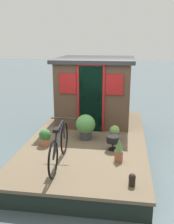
{
  "coord_description": "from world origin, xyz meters",
  "views": [
    {
      "loc": [
        -5.98,
        -0.86,
        2.77
      ],
      "look_at": [
        -0.2,
        0.0,
        1.11
      ],
      "focal_mm": 41.71,
      "sensor_mm": 36.0,
      "label": 1
    }
  ],
  "objects_px": {
    "mooring_bollard": "(132,179)",
    "potted_plant_rosemary": "(119,150)",
    "potted_plant_lavender": "(45,136)",
    "bicycle": "(59,146)",
    "potted_plant_ivy": "(115,133)",
    "potted_plant_geranium": "(86,126)",
    "charcoal_grill": "(113,140)",
    "houseboat_cabin": "(95,89)"
  },
  "relations": [
    {
      "from": "potted_plant_rosemary",
      "to": "mooring_bollard",
      "type": "distance_m",
      "value": 0.92
    },
    {
      "from": "mooring_bollard",
      "to": "potted_plant_rosemary",
      "type": "bearing_deg",
      "value": 15.86
    },
    {
      "from": "houseboat_cabin",
      "to": "potted_plant_lavender",
      "type": "height_order",
      "value": "houseboat_cabin"
    },
    {
      "from": "potted_plant_lavender",
      "to": "potted_plant_rosemary",
      "type": "height_order",
      "value": "potted_plant_rosemary"
    },
    {
      "from": "potted_plant_lavender",
      "to": "potted_plant_ivy",
      "type": "relative_size",
      "value": 1.0
    },
    {
      "from": "potted_plant_lavender",
      "to": "mooring_bollard",
      "type": "bearing_deg",
      "value": -126.53
    },
    {
      "from": "bicycle",
      "to": "potted_plant_ivy",
      "type": "xyz_separation_m",
      "value": [
        1.34,
        -1.0,
        -0.18
      ]
    },
    {
      "from": "houseboat_cabin",
      "to": "potted_plant_geranium",
      "type": "height_order",
      "value": "houseboat_cabin"
    },
    {
      "from": "houseboat_cabin",
      "to": "potted_plant_lavender",
      "type": "bearing_deg",
      "value": 156.68
    },
    {
      "from": "houseboat_cabin",
      "to": "bicycle",
      "type": "distance_m",
      "value": 2.99
    },
    {
      "from": "potted_plant_rosemary",
      "to": "bicycle",
      "type": "bearing_deg",
      "value": 104.34
    },
    {
      "from": "bicycle",
      "to": "potted_plant_lavender",
      "type": "height_order",
      "value": "bicycle"
    },
    {
      "from": "potted_plant_lavender",
      "to": "mooring_bollard",
      "type": "xyz_separation_m",
      "value": [
        -1.43,
        -1.93,
        -0.1
      ]
    },
    {
      "from": "bicycle",
      "to": "potted_plant_geranium",
      "type": "xyz_separation_m",
      "value": [
        1.38,
        -0.3,
        -0.04
      ]
    },
    {
      "from": "potted_plant_lavender",
      "to": "potted_plant_rosemary",
      "type": "bearing_deg",
      "value": -108.26
    },
    {
      "from": "houseboat_cabin",
      "to": "potted_plant_lavender",
      "type": "relative_size",
      "value": 5.66
    },
    {
      "from": "potted_plant_geranium",
      "to": "charcoal_grill",
      "type": "height_order",
      "value": "potted_plant_geranium"
    },
    {
      "from": "potted_plant_rosemary",
      "to": "charcoal_grill",
      "type": "distance_m",
      "value": 0.56
    },
    {
      "from": "houseboat_cabin",
      "to": "mooring_bollard",
      "type": "height_order",
      "value": "houseboat_cabin"
    },
    {
      "from": "bicycle",
      "to": "potted_plant_ivy",
      "type": "height_order",
      "value": "bicycle"
    },
    {
      "from": "potted_plant_rosemary",
      "to": "charcoal_grill",
      "type": "xyz_separation_m",
      "value": [
        0.54,
        0.14,
        -0.0
      ]
    },
    {
      "from": "potted_plant_geranium",
      "to": "potted_plant_ivy",
      "type": "distance_m",
      "value": 0.72
    },
    {
      "from": "potted_plant_geranium",
      "to": "potted_plant_rosemary",
      "type": "relative_size",
      "value": 1.26
    },
    {
      "from": "potted_plant_rosemary",
      "to": "mooring_bollard",
      "type": "relative_size",
      "value": 2.2
    },
    {
      "from": "houseboat_cabin",
      "to": "potted_plant_rosemary",
      "type": "relative_size",
      "value": 4.5
    },
    {
      "from": "potted_plant_rosemary",
      "to": "charcoal_grill",
      "type": "height_order",
      "value": "potted_plant_rosemary"
    },
    {
      "from": "bicycle",
      "to": "potted_plant_ivy",
      "type": "distance_m",
      "value": 1.68
    },
    {
      "from": "potted_plant_geranium",
      "to": "potted_plant_lavender",
      "type": "xyz_separation_m",
      "value": [
        -0.53,
        0.85,
        -0.12
      ]
    },
    {
      "from": "charcoal_grill",
      "to": "mooring_bollard",
      "type": "distance_m",
      "value": 1.47
    },
    {
      "from": "potted_plant_lavender",
      "to": "charcoal_grill",
      "type": "distance_m",
      "value": 1.54
    },
    {
      "from": "charcoal_grill",
      "to": "bicycle",
      "type": "bearing_deg",
      "value": 129.92
    },
    {
      "from": "potted_plant_geranium",
      "to": "potted_plant_ivy",
      "type": "relative_size",
      "value": 1.58
    },
    {
      "from": "potted_plant_rosemary",
      "to": "potted_plant_ivy",
      "type": "bearing_deg",
      "value": 7.15
    },
    {
      "from": "houseboat_cabin",
      "to": "bicycle",
      "type": "height_order",
      "value": "houseboat_cabin"
    },
    {
      "from": "mooring_bollard",
      "to": "charcoal_grill",
      "type": "bearing_deg",
      "value": 15.51
    },
    {
      "from": "potted_plant_lavender",
      "to": "charcoal_grill",
      "type": "relative_size",
      "value": 1.22
    },
    {
      "from": "potted_plant_lavender",
      "to": "potted_plant_ivy",
      "type": "distance_m",
      "value": 1.63
    },
    {
      "from": "potted_plant_geranium",
      "to": "bicycle",
      "type": "bearing_deg",
      "value": 167.83
    },
    {
      "from": "houseboat_cabin",
      "to": "potted_plant_rosemary",
      "type": "xyz_separation_m",
      "value": [
        -2.63,
        -0.79,
        -0.7
      ]
    },
    {
      "from": "houseboat_cabin",
      "to": "potted_plant_lavender",
      "type": "distance_m",
      "value": 2.37
    },
    {
      "from": "charcoal_grill",
      "to": "potted_plant_geranium",
      "type": "bearing_deg",
      "value": 51.55
    },
    {
      "from": "potted_plant_geranium",
      "to": "mooring_bollard",
      "type": "xyz_separation_m",
      "value": [
        -1.96,
        -1.08,
        -0.22
      ]
    }
  ]
}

